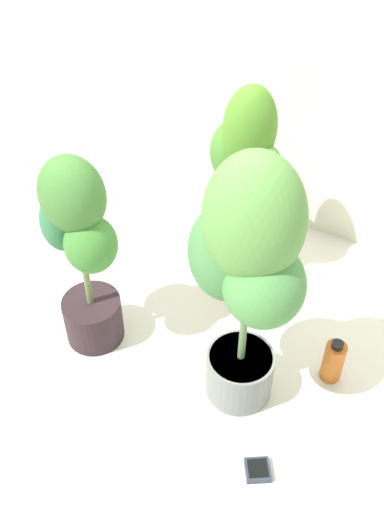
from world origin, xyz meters
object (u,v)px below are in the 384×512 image
(potted_plant_front_right, at_px, (247,267))
(hygrometer_box, at_px, (258,470))
(potted_plant_front_left, at_px, (81,247))
(potted_plant_back_center, at_px, (245,177))
(nutrient_bottle, at_px, (333,361))

(potted_plant_front_right, relative_size, hygrometer_box, 9.11)
(potted_plant_front_left, bearing_deg, hygrometer_box, -17.27)
(potted_plant_back_center, bearing_deg, potted_plant_front_right, -67.16)
(potted_plant_front_left, bearing_deg, nutrient_bottle, 14.25)
(potted_plant_back_center, height_order, potted_plant_front_left, potted_plant_back_center)
(potted_plant_front_right, height_order, hygrometer_box, potted_plant_front_right)
(potted_plant_back_center, distance_m, potted_plant_front_left, 0.70)
(potted_plant_front_right, bearing_deg, potted_plant_front_left, -178.00)
(potted_plant_back_center, bearing_deg, hygrometer_box, -62.84)
(potted_plant_front_right, height_order, potted_plant_front_left, potted_plant_front_right)
(potted_plant_back_center, distance_m, hygrometer_box, 1.07)
(potted_plant_back_center, bearing_deg, nutrient_bottle, -36.14)
(potted_plant_back_center, xyz_separation_m, potted_plant_front_left, (-0.34, -0.61, -0.01))
(potted_plant_front_left, xyz_separation_m, nutrient_bottle, (0.88, 0.22, -0.37))
(potted_plant_front_right, xyz_separation_m, nutrient_bottle, (0.29, 0.20, -0.52))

